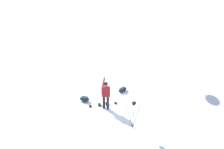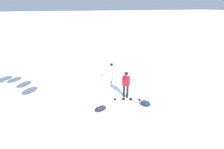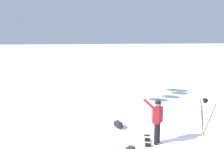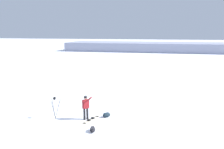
{
  "view_description": "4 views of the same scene",
  "coord_description": "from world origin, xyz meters",
  "px_view_note": "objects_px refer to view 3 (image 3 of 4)",
  "views": [
    {
      "loc": [
        8.73,
        -5.84,
        7.33
      ],
      "look_at": [
        -1.01,
        0.28,
        1.56
      ],
      "focal_mm": 36.55,
      "sensor_mm": 36.0,
      "label": 1
    },
    {
      "loc": [
        -8.87,
        2.93,
        5.26
      ],
      "look_at": [
        -1.4,
        0.64,
        2.07
      ],
      "focal_mm": 27.61,
      "sensor_mm": 36.0,
      "label": 2
    },
    {
      "loc": [
        -3.74,
        -8.08,
        3.82
      ],
      "look_at": [
        -1.66,
        0.87,
        2.4
      ],
      "focal_mm": 37.4,
      "sensor_mm": 36.0,
      "label": 3
    },
    {
      "loc": [
        -5.16,
        13.93,
        5.92
      ],
      "look_at": [
        -2.58,
        1.71,
        3.6
      ],
      "focal_mm": 37.95,
      "sensor_mm": 36.0,
      "label": 4
    }
  ],
  "objects_px": {
    "snowboard": "(148,143)",
    "camera_tripod": "(205,110)",
    "gear_bag_small": "(118,124)",
    "snowboarder": "(157,117)"
  },
  "relations": [
    {
      "from": "snowboard",
      "to": "camera_tripod",
      "type": "height_order",
      "value": "camera_tripod"
    },
    {
      "from": "snowboarder",
      "to": "gear_bag_small",
      "type": "bearing_deg",
      "value": 118.98
    },
    {
      "from": "camera_tripod",
      "to": "snowboarder",
      "type": "bearing_deg",
      "value": -173.25
    },
    {
      "from": "snowboarder",
      "to": "snowboard",
      "type": "xyz_separation_m",
      "value": [
        -0.34,
        0.02,
        -0.98
      ]
    },
    {
      "from": "snowboard",
      "to": "gear_bag_small",
      "type": "height_order",
      "value": "gear_bag_small"
    },
    {
      "from": "gear_bag_small",
      "to": "snowboarder",
      "type": "bearing_deg",
      "value": -61.02
    },
    {
      "from": "snowboard",
      "to": "camera_tripod",
      "type": "distance_m",
      "value": 2.68
    },
    {
      "from": "snowboarder",
      "to": "snowboard",
      "type": "relative_size",
      "value": 0.95
    },
    {
      "from": "snowboarder",
      "to": "gear_bag_small",
      "type": "height_order",
      "value": "snowboarder"
    },
    {
      "from": "camera_tripod",
      "to": "gear_bag_small",
      "type": "height_order",
      "value": "camera_tripod"
    }
  ]
}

